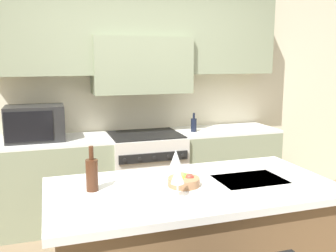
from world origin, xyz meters
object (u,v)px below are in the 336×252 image
Objects in this scene: range_stove at (146,175)px; microwave at (35,123)px; fruit_bowl at (183,181)px; wine_bottle at (92,174)px; oil_bottle_on_counter at (194,125)px; wine_glass_near at (178,175)px; wine_glass_far at (176,159)px.

microwave reaches higher than range_stove.
fruit_bowl reaches higher than range_stove.
wine_bottle is 1.30× the size of oil_bottle_on_counter.
wine_bottle reaches higher than oil_bottle_on_counter.
wine_bottle is (0.36, -1.68, -0.05)m from microwave.
wine_bottle reaches higher than fruit_bowl.
oil_bottle_on_counter reaches higher than fruit_bowl.
range_stove is 1.91m from wine_bottle.
microwave is 1.99m from fruit_bowl.
wine_bottle reaches higher than wine_glass_near.
microwave is 2.88× the size of wine_glass_far.
wine_glass_near is at bearing -114.49° from oil_bottle_on_counter.
range_stove is at bearing 80.85° from wine_glass_near.
wine_glass_far is (0.11, 0.34, 0.00)m from wine_glass_near.
oil_bottle_on_counter is (1.31, 1.63, -0.04)m from wine_bottle.
range_stove is at bearing -0.96° from microwave.
range_stove is 0.77m from oil_bottle_on_counter.
wine_bottle is at bearing -78.04° from microwave.
wine_glass_near is 0.35m from wine_glass_far.
oil_bottle_on_counter is (1.67, -0.05, -0.09)m from microwave.
wine_bottle is at bearing 149.80° from wine_glass_near.
range_stove is 1.65× the size of microwave.
range_stove is 4.35× the size of oil_bottle_on_counter.
oil_bottle_on_counter is at bearing -1.81° from microwave.
wine_glass_far is 1.73m from oil_bottle_on_counter.
wine_glass_far is (0.91, -1.60, -0.03)m from microwave.
wine_bottle reaches higher than wine_glass_far.
oil_bottle_on_counter reaches higher than wine_glass_far.
range_stove is 1.28m from microwave.
oil_bottle_on_counter is (0.76, 1.71, 0.03)m from fruit_bowl.
fruit_bowl is (0.91, -1.76, -0.13)m from microwave.
wine_glass_near is 2.08m from oil_bottle_on_counter.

